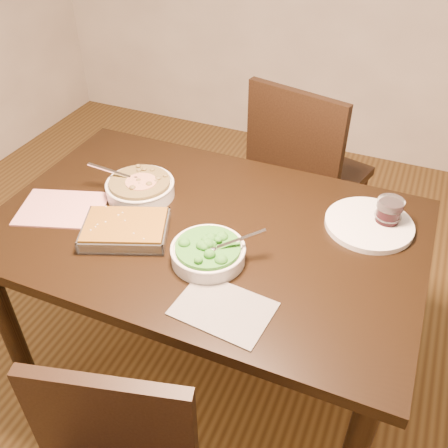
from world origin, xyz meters
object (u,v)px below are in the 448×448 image
at_px(wine_tumbler, 389,212).
at_px(chair_far, 303,170).
at_px(stew_bowl, 140,187).
at_px(dinner_plate, 369,224).
at_px(broccoli_bowl, 208,252).
at_px(baking_dish, 126,230).
at_px(table, 206,248).

bearing_deg(wine_tumbler, chair_far, 126.77).
bearing_deg(stew_bowl, dinner_plate, 9.79).
height_order(dinner_plate, chair_far, chair_far).
relative_size(broccoli_bowl, chair_far, 0.24).
height_order(baking_dish, dinner_plate, baking_dish).
bearing_deg(broccoli_bowl, dinner_plate, 40.16).
bearing_deg(stew_bowl, chair_far, 60.21).
height_order(wine_tumbler, dinner_plate, wine_tumbler).
relative_size(wine_tumbler, dinner_plate, 0.33).
height_order(wine_tumbler, chair_far, chair_far).
bearing_deg(table, baking_dish, -146.17).
bearing_deg(broccoli_bowl, baking_dish, 179.35).
xyz_separation_m(table, stew_bowl, (-0.28, 0.07, 0.13)).
xyz_separation_m(wine_tumbler, chair_far, (-0.42, 0.56, -0.26)).
bearing_deg(chair_far, wine_tumbler, 140.99).
relative_size(dinner_plate, chair_far, 0.30).
distance_m(broccoli_bowl, baking_dish, 0.29).
distance_m(table, broccoli_bowl, 0.21).
xyz_separation_m(stew_bowl, broccoli_bowl, (0.36, -0.22, -0.00)).
distance_m(table, dinner_plate, 0.55).
height_order(broccoli_bowl, baking_dish, broccoli_bowl).
xyz_separation_m(table, baking_dish, (-0.21, -0.14, 0.12)).
relative_size(stew_bowl, baking_dish, 0.83).
bearing_deg(stew_bowl, wine_tumbler, 11.31).
distance_m(table, stew_bowl, 0.32).
height_order(stew_bowl, chair_far, chair_far).
xyz_separation_m(broccoli_bowl, baking_dish, (-0.29, 0.00, -0.01)).
bearing_deg(chair_far, stew_bowl, 74.43).
height_order(table, dinner_plate, dinner_plate).
height_order(stew_bowl, dinner_plate, stew_bowl).
xyz_separation_m(stew_bowl, chair_far, (0.41, 0.72, -0.24)).
distance_m(broccoli_bowl, wine_tumbler, 0.60).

